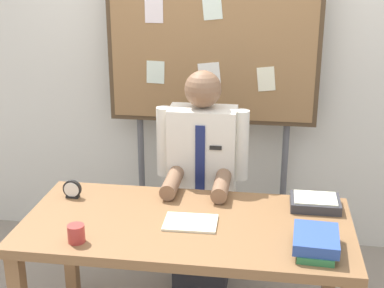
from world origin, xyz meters
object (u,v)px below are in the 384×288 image
(desk, at_px, (187,237))
(bulletin_board, at_px, (212,50))
(paper_tray, at_px, (315,202))
(book_stack, at_px, (316,242))
(coffee_mug, at_px, (76,234))
(person, at_px, (202,191))
(open_notebook, at_px, (191,223))
(desk_clock, at_px, (72,190))

(desk, bearing_deg, bulletin_board, 90.01)
(paper_tray, bearing_deg, book_stack, -93.25)
(desk, height_order, book_stack, book_stack)
(coffee_mug, xyz_separation_m, paper_tray, (1.13, 0.54, -0.01))
(book_stack, distance_m, paper_tray, 0.46)
(desk, height_order, coffee_mug, coffee_mug)
(person, distance_m, coffee_mug, 1.02)
(book_stack, distance_m, open_notebook, 0.63)
(bulletin_board, distance_m, desk_clock, 1.29)
(desk, relative_size, book_stack, 5.94)
(desk, relative_size, coffee_mug, 19.31)
(desk, xyz_separation_m, paper_tray, (0.65, 0.26, 0.12))
(desk, xyz_separation_m, book_stack, (0.62, -0.20, 0.13))
(person, height_order, paper_tray, person)
(bulletin_board, relative_size, paper_tray, 7.61)
(desk, distance_m, book_stack, 0.67)
(desk_clock, bearing_deg, paper_tray, 3.00)
(desk, xyz_separation_m, coffee_mug, (-0.48, -0.28, 0.13))
(coffee_mug, bearing_deg, desk, 30.17)
(bulletin_board, height_order, desk_clock, bulletin_board)
(bulletin_board, bearing_deg, book_stack, -64.19)
(desk_clock, bearing_deg, book_stack, -16.78)
(bulletin_board, relative_size, desk_clock, 19.37)
(open_notebook, xyz_separation_m, paper_tray, (0.63, 0.28, 0.02))
(coffee_mug, height_order, paper_tray, coffee_mug)
(bulletin_board, bearing_deg, coffee_mug, -109.21)
(person, bearing_deg, book_stack, -52.33)
(bulletin_board, relative_size, open_notebook, 7.50)
(desk, height_order, paper_tray, paper_tray)
(bulletin_board, height_order, coffee_mug, bulletin_board)
(person, bearing_deg, open_notebook, -87.88)
(book_stack, xyz_separation_m, open_notebook, (-0.60, 0.18, -0.04))
(bulletin_board, distance_m, coffee_mug, 1.59)
(desk, relative_size, desk_clock, 16.24)
(person, bearing_deg, desk_clock, -148.02)
(person, distance_m, book_stack, 1.03)
(person, xyz_separation_m, book_stack, (0.62, -0.81, 0.15))
(book_stack, height_order, open_notebook, book_stack)
(desk_clock, bearing_deg, person, 31.98)
(open_notebook, distance_m, desk_clock, 0.73)
(person, relative_size, book_stack, 5.01)
(bulletin_board, bearing_deg, person, -89.97)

